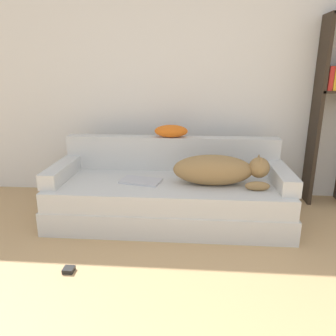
{
  "coord_description": "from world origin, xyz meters",
  "views": [
    {
      "loc": [
        -0.01,
        -0.64,
        1.36
      ],
      "look_at": [
        -0.22,
        2.07,
        0.53
      ],
      "focal_mm": 35.0,
      "sensor_mm": 36.0,
      "label": 1
    }
  ],
  "objects": [
    {
      "name": "couch_arm_left",
      "position": [
        -1.22,
        2.16,
        0.45
      ],
      "size": [
        0.15,
        0.69,
        0.14
      ],
      "color": "silver",
      "rests_on": "couch"
    },
    {
      "name": "wall_back",
      "position": [
        0.0,
        2.92,
        1.35
      ],
      "size": [
        7.12,
        0.06,
        2.7
      ],
      "color": "silver",
      "rests_on": "ground_plane"
    },
    {
      "name": "couch_arm_right",
      "position": [
        0.77,
        2.16,
        0.45
      ],
      "size": [
        0.15,
        0.69,
        0.14
      ],
      "color": "silver",
      "rests_on": "couch"
    },
    {
      "name": "throw_pillow",
      "position": [
        -0.23,
        2.51,
        0.77
      ],
      "size": [
        0.32,
        0.18,
        0.12
      ],
      "color": "orange",
      "rests_on": "couch_backrest"
    },
    {
      "name": "couch_backrest",
      "position": [
        -0.22,
        2.53,
        0.55
      ],
      "size": [
        2.1,
        0.15,
        0.33
      ],
      "color": "silver",
      "rests_on": "couch"
    },
    {
      "name": "dog",
      "position": [
        0.21,
        2.09,
        0.52
      ],
      "size": [
        0.83,
        0.29,
        0.27
      ],
      "color": "olive",
      "rests_on": "couch"
    },
    {
      "name": "couch",
      "position": [
        -0.22,
        2.16,
        0.19
      ],
      "size": [
        2.14,
        0.88,
        0.38
      ],
      "color": "silver",
      "rests_on": "ground_plane"
    },
    {
      "name": "power_adapter",
      "position": [
        -0.86,
        1.27,
        0.02
      ],
      "size": [
        0.07,
        0.07,
        0.03
      ],
      "color": "black",
      "rests_on": "ground_plane"
    },
    {
      "name": "laptop",
      "position": [
        -0.47,
        2.11,
        0.39
      ],
      "size": [
        0.39,
        0.28,
        0.02
      ],
      "rotation": [
        0.0,
        0.0,
        -0.22
      ],
      "color": "#B7B7BC",
      "rests_on": "couch"
    },
    {
      "name": "bookshelf",
      "position": [
        1.38,
        2.73,
        1.04
      ],
      "size": [
        0.4,
        0.26,
        1.85
      ],
      "color": "#2D2319",
      "rests_on": "ground_plane"
    }
  ]
}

